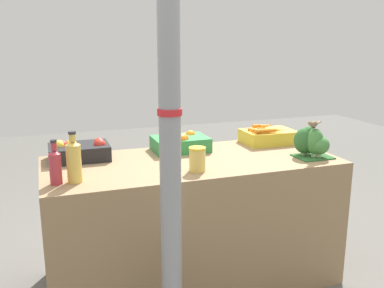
{
  "coord_description": "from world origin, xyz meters",
  "views": [
    {
      "loc": [
        -0.85,
        -2.4,
        1.54
      ],
      "look_at": [
        0.0,
        0.0,
        0.92
      ],
      "focal_mm": 40.0,
      "sensor_mm": 36.0,
      "label": 1
    }
  ],
  "objects_px": {
    "support_pole": "(170,137)",
    "sparrow_bird": "(313,124)",
    "apple_crate": "(78,151)",
    "orange_crate": "(180,142)",
    "carrot_crate": "(268,136)",
    "pickle_jar": "(197,159)",
    "juice_bottle_golden": "(74,161)",
    "juice_bottle_ruby": "(55,166)",
    "broccoli_pile": "(311,142)"
  },
  "relations": [
    {
      "from": "orange_crate",
      "to": "carrot_crate",
      "type": "distance_m",
      "value": 0.67
    },
    {
      "from": "support_pole",
      "to": "apple_crate",
      "type": "relative_size",
      "value": 6.23
    },
    {
      "from": "orange_crate",
      "to": "juice_bottle_ruby",
      "type": "xyz_separation_m",
      "value": [
        -0.8,
        -0.43,
        0.04
      ]
    },
    {
      "from": "orange_crate",
      "to": "juice_bottle_ruby",
      "type": "bearing_deg",
      "value": -151.76
    },
    {
      "from": "juice_bottle_golden",
      "to": "support_pole",
      "type": "bearing_deg",
      "value": -48.02
    },
    {
      "from": "juice_bottle_ruby",
      "to": "pickle_jar",
      "type": "xyz_separation_m",
      "value": [
        0.76,
        -0.03,
        -0.03
      ]
    },
    {
      "from": "apple_crate",
      "to": "pickle_jar",
      "type": "bearing_deg",
      "value": -37.55
    },
    {
      "from": "apple_crate",
      "to": "orange_crate",
      "type": "height_order",
      "value": "orange_crate"
    },
    {
      "from": "support_pole",
      "to": "pickle_jar",
      "type": "relative_size",
      "value": 16.2
    },
    {
      "from": "carrot_crate",
      "to": "sparrow_bird",
      "type": "xyz_separation_m",
      "value": [
        0.06,
        -0.45,
        0.16
      ]
    },
    {
      "from": "juice_bottle_ruby",
      "to": "support_pole",
      "type": "bearing_deg",
      "value": -41.9
    },
    {
      "from": "orange_crate",
      "to": "carrot_crate",
      "type": "relative_size",
      "value": 1.0
    },
    {
      "from": "juice_bottle_ruby",
      "to": "sparrow_bird",
      "type": "distance_m",
      "value": 1.53
    },
    {
      "from": "broccoli_pile",
      "to": "juice_bottle_golden",
      "type": "xyz_separation_m",
      "value": [
        -1.44,
        -0.02,
        0.02
      ]
    },
    {
      "from": "orange_crate",
      "to": "juice_bottle_ruby",
      "type": "distance_m",
      "value": 0.91
    },
    {
      "from": "apple_crate",
      "to": "orange_crate",
      "type": "distance_m",
      "value": 0.66
    },
    {
      "from": "apple_crate",
      "to": "juice_bottle_golden",
      "type": "xyz_separation_m",
      "value": [
        -0.06,
        -0.44,
        0.06
      ]
    },
    {
      "from": "juice_bottle_golden",
      "to": "sparrow_bird",
      "type": "xyz_separation_m",
      "value": [
        1.43,
        -0.01,
        0.1
      ]
    },
    {
      "from": "support_pole",
      "to": "broccoli_pile",
      "type": "distance_m",
      "value": 1.17
    },
    {
      "from": "juice_bottle_golden",
      "to": "sparrow_bird",
      "type": "bearing_deg",
      "value": -0.5
    },
    {
      "from": "pickle_jar",
      "to": "juice_bottle_ruby",
      "type": "bearing_deg",
      "value": 177.83
    },
    {
      "from": "broccoli_pile",
      "to": "juice_bottle_ruby",
      "type": "relative_size",
      "value": 0.94
    },
    {
      "from": "apple_crate",
      "to": "juice_bottle_golden",
      "type": "distance_m",
      "value": 0.45
    },
    {
      "from": "support_pole",
      "to": "carrot_crate",
      "type": "bearing_deg",
      "value": 41.36
    },
    {
      "from": "apple_crate",
      "to": "carrot_crate",
      "type": "xyz_separation_m",
      "value": [
        1.32,
        -0.01,
        -0.0
      ]
    },
    {
      "from": "support_pole",
      "to": "orange_crate",
      "type": "bearing_deg",
      "value": 69.63
    },
    {
      "from": "juice_bottle_golden",
      "to": "sparrow_bird",
      "type": "height_order",
      "value": "juice_bottle_golden"
    },
    {
      "from": "support_pole",
      "to": "apple_crate",
      "type": "xyz_separation_m",
      "value": [
        -0.33,
        0.87,
        -0.25
      ]
    },
    {
      "from": "orange_crate",
      "to": "sparrow_bird",
      "type": "relative_size",
      "value": 2.77
    },
    {
      "from": "broccoli_pile",
      "to": "juice_bottle_ruby",
      "type": "xyz_separation_m",
      "value": [
        -1.54,
        -0.02,
        0.0
      ]
    },
    {
      "from": "orange_crate",
      "to": "sparrow_bird",
      "type": "distance_m",
      "value": 0.86
    },
    {
      "from": "apple_crate",
      "to": "pickle_jar",
      "type": "xyz_separation_m",
      "value": [
        0.61,
        -0.47,
        0.01
      ]
    },
    {
      "from": "juice_bottle_golden",
      "to": "sparrow_bird",
      "type": "relative_size",
      "value": 2.09
    },
    {
      "from": "sparrow_bird",
      "to": "juice_bottle_golden",
      "type": "bearing_deg",
      "value": -22.71
    },
    {
      "from": "broccoli_pile",
      "to": "juice_bottle_golden",
      "type": "height_order",
      "value": "juice_bottle_golden"
    },
    {
      "from": "support_pole",
      "to": "sparrow_bird",
      "type": "relative_size",
      "value": 17.29
    },
    {
      "from": "apple_crate",
      "to": "sparrow_bird",
      "type": "height_order",
      "value": "sparrow_bird"
    },
    {
      "from": "broccoli_pile",
      "to": "sparrow_bird",
      "type": "height_order",
      "value": "sparrow_bird"
    },
    {
      "from": "support_pole",
      "to": "juice_bottle_golden",
      "type": "height_order",
      "value": "support_pole"
    },
    {
      "from": "support_pole",
      "to": "broccoli_pile",
      "type": "height_order",
      "value": "support_pole"
    },
    {
      "from": "carrot_crate",
      "to": "pickle_jar",
      "type": "xyz_separation_m",
      "value": [
        -0.71,
        -0.46,
        0.02
      ]
    },
    {
      "from": "support_pole",
      "to": "carrot_crate",
      "type": "relative_size",
      "value": 6.23
    },
    {
      "from": "apple_crate",
      "to": "orange_crate",
      "type": "xyz_separation_m",
      "value": [
        0.66,
        -0.01,
        0.0
      ]
    },
    {
      "from": "support_pole",
      "to": "juice_bottle_golden",
      "type": "relative_size",
      "value": 8.28
    },
    {
      "from": "juice_bottle_golden",
      "to": "pickle_jar",
      "type": "height_order",
      "value": "juice_bottle_golden"
    },
    {
      "from": "juice_bottle_golden",
      "to": "pickle_jar",
      "type": "relative_size",
      "value": 1.96
    },
    {
      "from": "apple_crate",
      "to": "juice_bottle_golden",
      "type": "height_order",
      "value": "juice_bottle_golden"
    },
    {
      "from": "apple_crate",
      "to": "sparrow_bird",
      "type": "bearing_deg",
      "value": -18.22
    },
    {
      "from": "apple_crate",
      "to": "broccoli_pile",
      "type": "xyz_separation_m",
      "value": [
        1.39,
        -0.42,
        0.04
      ]
    },
    {
      "from": "broccoli_pile",
      "to": "apple_crate",
      "type": "bearing_deg",
      "value": 163.03
    }
  ]
}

